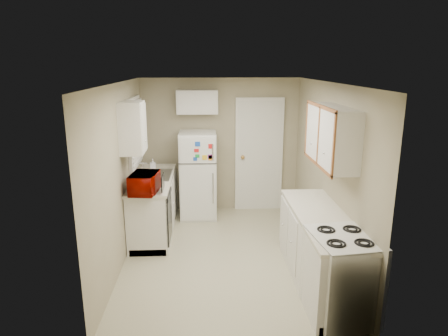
{
  "coord_description": "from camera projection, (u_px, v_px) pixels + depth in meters",
  "views": [
    {
      "loc": [
        -0.27,
        -5.16,
        2.64
      ],
      "look_at": [
        0.0,
        0.5,
        1.15
      ],
      "focal_mm": 32.0,
      "sensor_mm": 36.0,
      "label": 1
    }
  ],
  "objects": [
    {
      "name": "refrigerator",
      "position": [
        198.0,
        175.0,
        6.93
      ],
      "size": [
        0.63,
        0.61,
        1.51
      ],
      "primitive_type": "cube",
      "rotation": [
        0.0,
        0.0,
        -0.01
      ],
      "color": "silver",
      "rests_on": "floor"
    },
    {
      "name": "cabinet_over_fridge",
      "position": [
        197.0,
        102.0,
        6.83
      ],
      "size": [
        0.7,
        0.3,
        0.4
      ],
      "primitive_type": "cube",
      "color": "silver",
      "rests_on": "wall_back"
    },
    {
      "name": "upper_cabinet_left",
      "position": [
        132.0,
        128.0,
        5.37
      ],
      "size": [
        0.3,
        0.45,
        0.7
      ],
      "primitive_type": "cube",
      "color": "silver",
      "rests_on": "wall_left"
    },
    {
      "name": "sink",
      "position": [
        154.0,
        178.0,
        6.41
      ],
      "size": [
        0.54,
        0.74,
        0.16
      ],
      "primitive_type": "cube",
      "color": "gray",
      "rests_on": "left_counter"
    },
    {
      "name": "upper_cabinet_right",
      "position": [
        332.0,
        136.0,
        4.78
      ],
      "size": [
        0.3,
        1.2,
        0.7
      ],
      "primitive_type": "cube",
      "color": "silver",
      "rests_on": "wall_right"
    },
    {
      "name": "window_blinds",
      "position": [
        135.0,
        132.0,
        6.21
      ],
      "size": [
        0.1,
        0.98,
        1.08
      ],
      "primitive_type": "cube",
      "color": "silver",
      "rests_on": "wall_left"
    },
    {
      "name": "wall_back",
      "position": [
        220.0,
        146.0,
        7.2
      ],
      "size": [
        2.8,
        2.8,
        0.0
      ],
      "primitive_type": "plane",
      "color": "tan",
      "rests_on": "floor"
    },
    {
      "name": "microwave",
      "position": [
        145.0,
        183.0,
        5.49
      ],
      "size": [
        0.53,
        0.34,
        0.34
      ],
      "primitive_type": "imported",
      "rotation": [
        0.0,
        0.0,
        1.46
      ],
      "color": "#910A00",
      "rests_on": "left_counter"
    },
    {
      "name": "left_counter",
      "position": [
        154.0,
        205.0,
        6.37
      ],
      "size": [
        0.6,
        1.8,
        0.9
      ],
      "primitive_type": "cube",
      "color": "silver",
      "rests_on": "floor"
    },
    {
      "name": "dishwasher",
      "position": [
        169.0,
        216.0,
        5.8
      ],
      "size": [
        0.03,
        0.58,
        0.72
      ],
      "primitive_type": "cube",
      "color": "black",
      "rests_on": "floor"
    },
    {
      "name": "floor",
      "position": [
        226.0,
        255.0,
        5.67
      ],
      "size": [
        3.8,
        3.8,
        0.0
      ],
      "primitive_type": "plane",
      "color": "beige",
      "rests_on": "ground"
    },
    {
      "name": "right_counter",
      "position": [
        320.0,
        250.0,
        4.83
      ],
      "size": [
        0.6,
        2.0,
        0.9
      ],
      "primitive_type": "cube",
      "color": "silver",
      "rests_on": "floor"
    },
    {
      "name": "interior_door",
      "position": [
        259.0,
        155.0,
        7.24
      ],
      "size": [
        0.86,
        0.06,
        2.08
      ],
      "primitive_type": "cube",
      "color": "silver",
      "rests_on": "floor"
    },
    {
      "name": "wall_left",
      "position": [
        121.0,
        175.0,
        5.3
      ],
      "size": [
        3.8,
        3.8,
        0.0
      ],
      "primitive_type": "plane",
      "color": "tan",
      "rests_on": "floor"
    },
    {
      "name": "stove",
      "position": [
        341.0,
        276.0,
        4.22
      ],
      "size": [
        0.7,
        0.83,
        0.92
      ],
      "primitive_type": "cube",
      "rotation": [
        0.0,
        0.0,
        0.12
      ],
      "color": "silver",
      "rests_on": "floor"
    },
    {
      "name": "ceiling",
      "position": [
        226.0,
        83.0,
        5.06
      ],
      "size": [
        3.8,
        3.8,
        0.0
      ],
      "primitive_type": "plane",
      "color": "white",
      "rests_on": "floor"
    },
    {
      "name": "wall_front",
      "position": [
        237.0,
        232.0,
        3.53
      ],
      "size": [
        2.8,
        2.8,
        0.0
      ],
      "primitive_type": "plane",
      "color": "tan",
      "rests_on": "floor"
    },
    {
      "name": "wall_right",
      "position": [
        328.0,
        173.0,
        5.43
      ],
      "size": [
        3.8,
        3.8,
        0.0
      ],
      "primitive_type": "plane",
      "color": "tan",
      "rests_on": "floor"
    },
    {
      "name": "soap_bottle",
      "position": [
        153.0,
        165.0,
        6.64
      ],
      "size": [
        0.11,
        0.11,
        0.2
      ],
      "primitive_type": "imported",
      "rotation": [
        0.0,
        0.0,
        0.16
      ],
      "color": "beige",
      "rests_on": "left_counter"
    }
  ]
}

